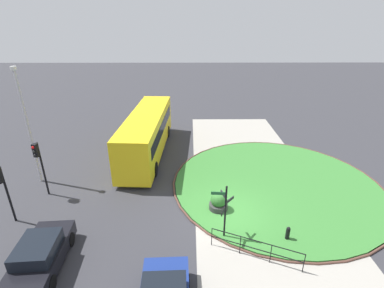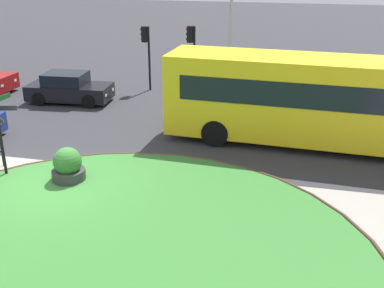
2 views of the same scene
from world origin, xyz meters
The scene contains 11 objects.
ground centered at (0.00, 0.00, 0.00)m, with size 120.00×120.00×0.00m, color #333338.
sidewalk_paving centered at (0.00, -2.10, 0.01)m, with size 32.00×7.80×0.02m, color #9E998E.
grass_island centered at (3.04, -3.46, 0.05)m, with size 13.02×13.02×0.10m, color #387A33.
grass_kerb_ring centered at (3.04, -3.46, 0.06)m, with size 13.33×13.33×0.11m, color brown.
signpost_directional centered at (-1.80, 0.47, 1.71)m, with size 1.18×1.14×2.93m.
bus_yellow centered at (7.75, 5.41, 1.74)m, with size 11.06×2.96×3.24m.
car_far_lane centered at (-3.59, 8.39, 0.66)m, with size 4.02×1.98×1.42m.
traffic_light_near centered at (-0.65, 11.34, 2.39)m, with size 0.49×0.28×3.25m.
traffic_light_far centered at (1.85, 10.75, 2.52)m, with size 0.49×0.30×3.43m.
lamppost_tall centered at (3.54, 11.93, 3.99)m, with size 0.32×0.32×7.40m.
planter_near_signpost centered at (0.32, 0.52, 0.51)m, with size 1.03×1.03×1.14m.
Camera 2 is at (7.04, -11.53, 6.63)m, focal length 44.28 mm.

